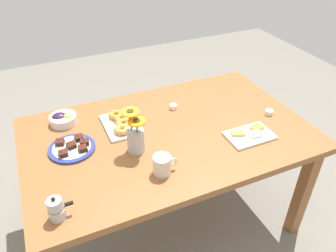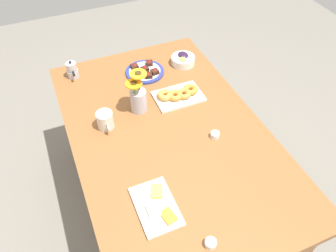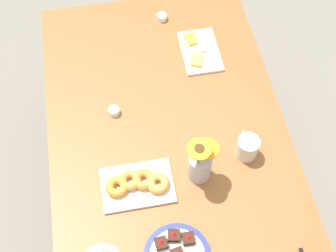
# 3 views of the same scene
# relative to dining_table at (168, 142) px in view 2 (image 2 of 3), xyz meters

# --- Properties ---
(ground_plane) EXTENTS (6.00, 6.00, 0.00)m
(ground_plane) POSITION_rel_dining_table_xyz_m (0.00, 0.00, -0.65)
(ground_plane) COLOR slate
(dining_table) EXTENTS (1.60, 1.00, 0.74)m
(dining_table) POSITION_rel_dining_table_xyz_m (0.00, 0.00, 0.00)
(dining_table) COLOR brown
(dining_table) RESTS_ON ground_plane
(coffee_mug) EXTENTS (0.12, 0.09, 0.10)m
(coffee_mug) POSITION_rel_dining_table_xyz_m (-0.16, -0.29, 0.14)
(coffee_mug) COLOR beige
(coffee_mug) RESTS_ON dining_table
(grape_bowl) EXTENTS (0.15, 0.15, 0.07)m
(grape_bowl) POSITION_rel_dining_table_xyz_m (-0.53, 0.33, 0.12)
(grape_bowl) COLOR white
(grape_bowl) RESTS_ON dining_table
(cheese_platter) EXTENTS (0.26, 0.17, 0.03)m
(cheese_platter) POSITION_rel_dining_table_xyz_m (0.40, -0.22, 0.10)
(cheese_platter) COLOR white
(cheese_platter) RESTS_ON dining_table
(croissant_platter) EXTENTS (0.19, 0.28, 0.05)m
(croissant_platter) POSITION_rel_dining_table_xyz_m (-0.23, 0.16, 0.11)
(croissant_platter) COLOR white
(croissant_platter) RESTS_ON dining_table
(jam_cup_honey) EXTENTS (0.05, 0.05, 0.03)m
(jam_cup_honey) POSITION_rel_dining_table_xyz_m (0.64, -0.08, 0.10)
(jam_cup_honey) COLOR white
(jam_cup_honey) RESTS_ON dining_table
(jam_cup_berry) EXTENTS (0.05, 0.05, 0.03)m
(jam_cup_berry) POSITION_rel_dining_table_xyz_m (0.13, 0.21, 0.10)
(jam_cup_berry) COLOR white
(jam_cup_berry) RESTS_ON dining_table
(dessert_plate) EXTENTS (0.24, 0.24, 0.05)m
(dessert_plate) POSITION_rel_dining_table_xyz_m (-0.53, 0.06, 0.10)
(dessert_plate) COLOR navy
(dessert_plate) RESTS_ON dining_table
(flower_vase) EXTENTS (0.11, 0.12, 0.24)m
(flower_vase) POSITION_rel_dining_table_xyz_m (-0.22, -0.09, 0.17)
(flower_vase) COLOR #B2B2BC
(flower_vase) RESTS_ON dining_table
(moka_pot) EXTENTS (0.11, 0.07, 0.12)m
(moka_pot) POSITION_rel_dining_table_xyz_m (-0.66, -0.37, 0.13)
(moka_pot) COLOR #B7B7BC
(moka_pot) RESTS_ON dining_table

